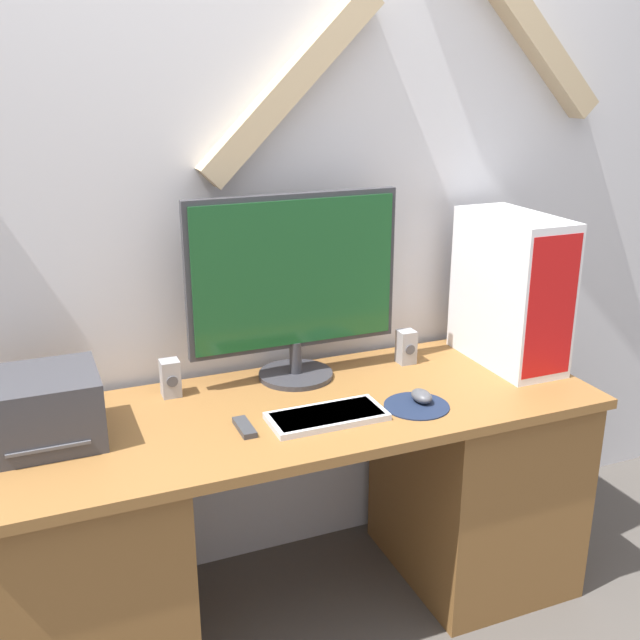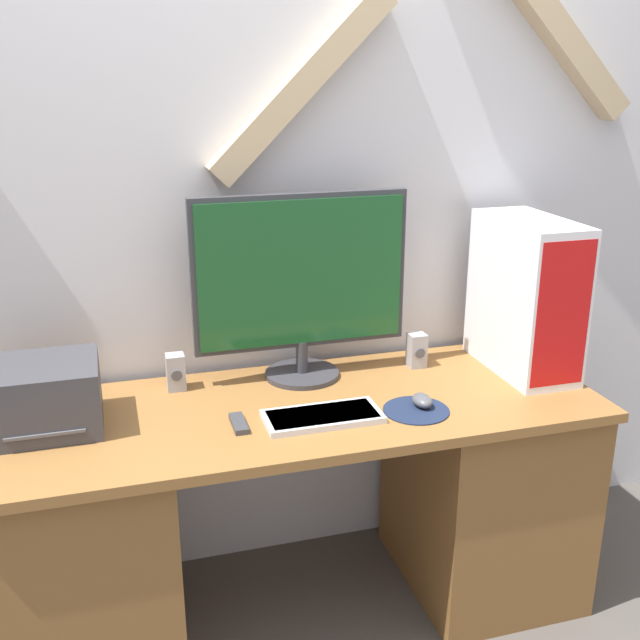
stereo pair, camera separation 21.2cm
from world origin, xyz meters
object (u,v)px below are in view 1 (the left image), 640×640
object	(u,v)px
monitor	(294,280)
remote_control	(244,427)
keyboard	(327,416)
computer_tower	(511,290)
speaker_left	(170,378)
speaker_right	(406,347)
printer	(43,409)
mouse	(422,396)

from	to	relation	value
monitor	remote_control	bearing A→B (deg)	-131.28
keyboard	computer_tower	xyz separation A→B (m)	(0.73, 0.18, 0.24)
speaker_left	remote_control	world-z (taller)	speaker_left
speaker_right	printer	bearing A→B (deg)	-173.62
keyboard	printer	bearing A→B (deg)	167.38
monitor	printer	world-z (taller)	monitor
speaker_left	keyboard	bearing A→B (deg)	-41.46
remote_control	computer_tower	bearing A→B (deg)	9.21
monitor	speaker_left	world-z (taller)	monitor
keyboard	speaker_right	bearing A→B (deg)	35.52
speaker_left	monitor	bearing A→B (deg)	-0.99
keyboard	remote_control	xyz separation A→B (m)	(-0.23, 0.03, -0.00)
monitor	speaker_right	distance (m)	0.46
monitor	computer_tower	size ratio (longest dim) A/B	1.36
remote_control	speaker_right	bearing A→B (deg)	22.54
speaker_left	speaker_right	distance (m)	0.78
keyboard	remote_control	distance (m)	0.23
keyboard	speaker_right	world-z (taller)	speaker_right
keyboard	speaker_left	bearing A→B (deg)	138.54
keyboard	printer	xyz separation A→B (m)	(-0.73, 0.16, 0.08)
speaker_right	remote_control	size ratio (longest dim) A/B	0.97
computer_tower	printer	size ratio (longest dim) A/B	1.72
keyboard	mouse	xyz separation A→B (m)	(0.30, -0.01, 0.01)
monitor	remote_control	size ratio (longest dim) A/B	5.79
mouse	printer	bearing A→B (deg)	170.65
mouse	keyboard	bearing A→B (deg)	178.90
mouse	printer	xyz separation A→B (m)	(-1.03, 0.17, 0.07)
printer	speaker_right	world-z (taller)	printer
computer_tower	speaker_right	world-z (taller)	computer_tower
mouse	remote_control	distance (m)	0.53
speaker_left	speaker_right	xyz separation A→B (m)	(0.78, -0.03, 0.00)
remote_control	printer	bearing A→B (deg)	164.52
monitor	computer_tower	xyz separation A→B (m)	(0.70, -0.14, -0.07)
monitor	remote_control	distance (m)	0.50
speaker_right	remote_control	distance (m)	0.70
printer	speaker_right	bearing A→B (deg)	6.38
keyboard	computer_tower	world-z (taller)	computer_tower
keyboard	mouse	distance (m)	0.30
monitor	printer	size ratio (longest dim) A/B	2.33
speaker_left	remote_control	xyz separation A→B (m)	(0.14, -0.30, -0.05)
keyboard	speaker_left	world-z (taller)	speaker_left
speaker_right	monitor	bearing A→B (deg)	175.80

